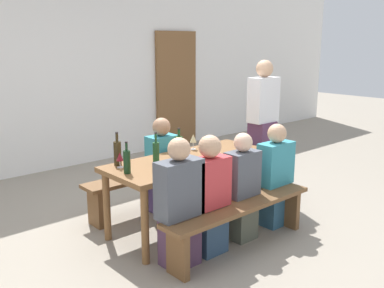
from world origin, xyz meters
TOP-DOWN VIEW (x-y plane):
  - ground_plane at (0.00, 0.00)m, footprint 24.00×24.00m
  - back_wall at (0.00, 3.09)m, footprint 14.00×0.20m
  - wooden_door at (2.24, 2.95)m, footprint 0.90×0.06m
  - tasting_table at (0.00, 0.00)m, footprint 1.82×0.76m
  - bench_near at (0.00, -0.68)m, footprint 1.72×0.30m
  - bench_far at (0.00, 0.68)m, footprint 1.72×0.30m
  - wine_bottle_0 at (-0.70, 0.29)m, footprint 0.07×0.07m
  - wine_bottle_1 at (-0.79, 0.00)m, footprint 0.07×0.07m
  - wine_bottle_2 at (-0.40, 0.08)m, footprint 0.06×0.06m
  - wine_bottle_3 at (-0.06, 0.13)m, footprint 0.08×0.08m
  - wine_glass_0 at (0.25, 0.27)m, footprint 0.07×0.07m
  - wine_glass_1 at (-0.23, -0.19)m, footprint 0.07×0.07m
  - wine_glass_2 at (0.68, -0.05)m, footprint 0.07×0.07m
  - wine_glass_3 at (-0.73, 0.20)m, footprint 0.07×0.07m
  - seated_guest_near_0 at (-0.61, -0.53)m, footprint 0.41×0.24m
  - seated_guest_near_1 at (-0.26, -0.53)m, footprint 0.37×0.24m
  - seated_guest_near_2 at (0.18, -0.53)m, footprint 0.34×0.24m
  - seated_guest_near_3 at (0.70, -0.53)m, footprint 0.40×0.24m
  - seated_guest_far_0 at (0.02, 0.53)m, footprint 0.33×0.24m
  - standing_host at (1.26, 0.12)m, footprint 0.38×0.24m

SIDE VIEW (x-z plane):
  - ground_plane at x=0.00m, z-range 0.00..0.00m
  - bench_near at x=0.00m, z-range 0.12..0.57m
  - bench_far at x=0.00m, z-range 0.12..0.57m
  - seated_guest_near_2 at x=0.18m, z-range -0.03..1.04m
  - seated_guest_near_3 at x=0.70m, z-range -0.03..1.06m
  - seated_guest_far_0 at x=0.02m, z-range -0.02..1.08m
  - seated_guest_near_1 at x=-0.26m, z-range -0.03..1.09m
  - seated_guest_near_0 at x=-0.61m, z-range -0.03..1.11m
  - tasting_table at x=0.00m, z-range 0.29..1.04m
  - standing_host at x=1.26m, z-range -0.02..1.68m
  - wine_glass_3 at x=-0.73m, z-range 0.78..0.93m
  - wine_glass_2 at x=0.68m, z-range 0.78..0.94m
  - wine_bottle_1 at x=-0.79m, z-range 0.72..1.01m
  - wine_bottle_3 at x=-0.06m, z-range 0.71..1.02m
  - wine_bottle_2 at x=-0.40m, z-range 0.71..1.02m
  - wine_glass_0 at x=0.25m, z-range 0.79..0.96m
  - wine_bottle_0 at x=-0.70m, z-range 0.71..1.04m
  - wine_glass_1 at x=-0.23m, z-range 0.79..0.99m
  - wooden_door at x=2.24m, z-range 0.00..2.10m
  - back_wall at x=0.00m, z-range 0.00..3.20m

